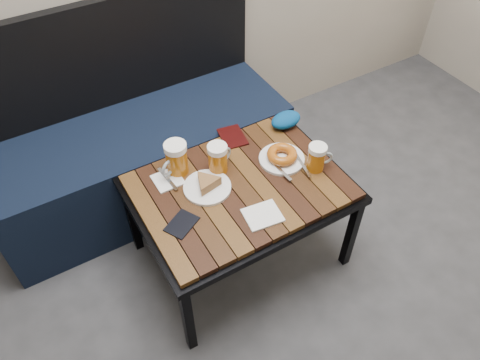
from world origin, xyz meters
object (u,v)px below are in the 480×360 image
plate_pie (207,185)px  plate_bagel (282,156)px  beer_mug_centre (218,158)px  cafe_table (240,192)px  beer_mug_left (176,159)px  bench (140,152)px  passport_navy (182,224)px  knit_pouch (286,120)px  passport_burgundy (233,137)px  beer_mug_right (317,157)px

plate_pie → plate_bagel: bearing=-2.8°
beer_mug_centre → plate_bagel: bearing=-38.7°
cafe_table → plate_pie: bearing=158.0°
beer_mug_left → plate_pie: bearing=88.7°
bench → passport_navy: bench is taller
bench → cafe_table: (0.21, -0.59, 0.16)m
plate_bagel → knit_pouch: bearing=51.7°
passport_burgundy → knit_pouch: size_ratio=0.96×
cafe_table → passport_navy: size_ratio=7.14×
bench → passport_burgundy: (0.33, -0.33, 0.20)m
bench → cafe_table: 0.65m
beer_mug_left → passport_navy: beer_mug_left is taller
beer_mug_left → beer_mug_centre: 0.17m
knit_pouch → passport_navy: bearing=-157.2°
beer_mug_left → plate_bagel: 0.43m
cafe_table → beer_mug_centre: size_ratio=6.52×
beer_mug_centre → bench: bearing=91.4°
beer_mug_right → bench: bearing=146.5°
bench → beer_mug_right: size_ratio=11.84×
bench → beer_mug_left: 0.48m
passport_burgundy → beer_mug_right: bearing=-50.0°
plate_pie → passport_burgundy: 0.32m
beer_mug_centre → plate_bagel: 0.27m
beer_mug_right → passport_burgundy: bearing=138.7°
cafe_table → knit_pouch: size_ratio=5.80×
plate_bagel → plate_pie: bearing=177.2°
beer_mug_centre → passport_navy: size_ratio=1.10×
beer_mug_right → passport_burgundy: 0.39m
bench → passport_burgundy: bearing=-45.1°
beer_mug_left → beer_mug_centre: beer_mug_left is taller
beer_mug_right → plate_pie: (-0.43, 0.12, -0.04)m
beer_mug_left → passport_navy: (-0.10, -0.25, -0.07)m
bench → plate_pie: 0.59m
knit_pouch → beer_mug_centre: bearing=-166.9°
beer_mug_centre → knit_pouch: size_ratio=0.89×
passport_burgundy → plate_pie: bearing=-128.6°
beer_mug_left → beer_mug_centre: size_ratio=1.12×
beer_mug_right → plate_bagel: size_ratio=0.48×
passport_navy → bench: bearing=145.0°
cafe_table → plate_bagel: bearing=8.3°
cafe_table → passport_burgundy: bearing=66.0°
beer_mug_left → passport_burgundy: 0.31m
bench → passport_navy: bearing=-96.2°
beer_mug_centre → knit_pouch: (0.39, 0.09, -0.03)m
passport_navy → passport_burgundy: 0.51m
plate_bagel → passport_burgundy: (-0.10, 0.23, -0.02)m
beer_mug_left → plate_bagel: bearing=134.4°
bench → cafe_table: bearing=-70.1°
beer_mug_left → passport_navy: size_ratio=1.23×
plate_pie → knit_pouch: (0.48, 0.16, 0.01)m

